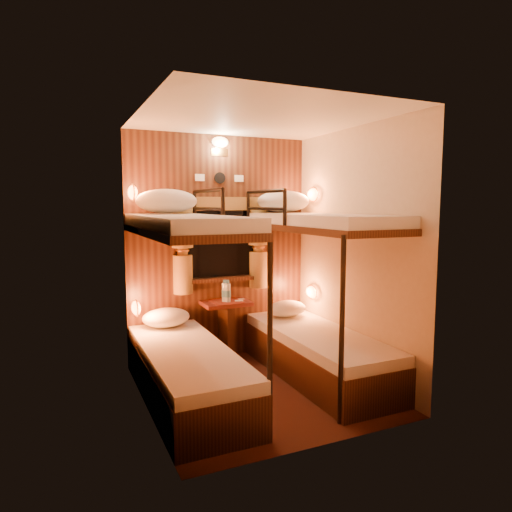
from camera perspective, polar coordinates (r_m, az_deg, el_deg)
name	(u,v)px	position (r m, az deg, el deg)	size (l,w,h in m)	color
floor	(259,390)	(4.30, 0.42, -16.39)	(2.10, 2.10, 0.00)	#3B1610
ceiling	(260,118)	(4.03, 0.45, 16.88)	(2.10, 2.10, 0.00)	silver
wall_back	(219,248)	(4.96, -4.61, 0.99)	(2.40, 2.40, 0.00)	#C6B293
wall_front	(325,275)	(3.08, 8.60, -2.40)	(2.40, 2.40, 0.00)	#C6B293
wall_left	(144,265)	(3.69, -13.82, -1.05)	(2.40, 2.40, 0.00)	#C6B293
wall_right	(354,253)	(4.50, 12.10, 0.31)	(2.40, 2.40, 0.00)	#C6B293
back_panel	(220,248)	(4.95, -4.55, 0.98)	(2.00, 0.03, 2.40)	black
bunk_left	(187,336)	(3.97, -8.67, -9.89)	(0.72, 1.90, 1.82)	black
bunk_right	(318,320)	(4.47, 7.70, -7.99)	(0.72, 1.90, 1.82)	black
window	(221,250)	(4.92, -4.43, 0.72)	(1.00, 0.12, 0.79)	black
curtains	(222,243)	(4.88, -4.31, 1.66)	(1.10, 0.22, 1.00)	olive
back_fixtures	(220,149)	(4.93, -4.52, 13.14)	(0.54, 0.09, 0.48)	black
reading_lamps	(231,247)	(4.63, -3.17, 1.11)	(2.00, 0.20, 1.25)	orange
table	(226,323)	(4.91, -3.74, -8.36)	(0.50, 0.34, 0.66)	maroon
bottle_left	(225,292)	(4.82, -3.92, -4.56)	(0.07, 0.07, 0.24)	#99BFE5
bottle_right	(228,293)	(4.80, -3.58, -4.59)	(0.07, 0.07, 0.24)	#99BFE5
sachet_a	(239,301)	(4.86, -2.13, -5.62)	(0.09, 0.07, 0.01)	silver
sachet_b	(241,299)	(4.96, -1.87, -5.38)	(0.06, 0.05, 0.00)	silver
pillow_lower_left	(166,317)	(4.67, -11.17, -7.55)	(0.47, 0.34, 0.19)	silver
pillow_lower_right	(287,309)	(5.01, 3.87, -6.57)	(0.44, 0.31, 0.17)	silver
pillow_upper_left	(167,201)	(4.41, -11.11, 6.75)	(0.58, 0.42, 0.23)	silver
pillow_upper_right	(284,201)	(4.97, 3.47, 6.83)	(0.59, 0.42, 0.23)	silver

